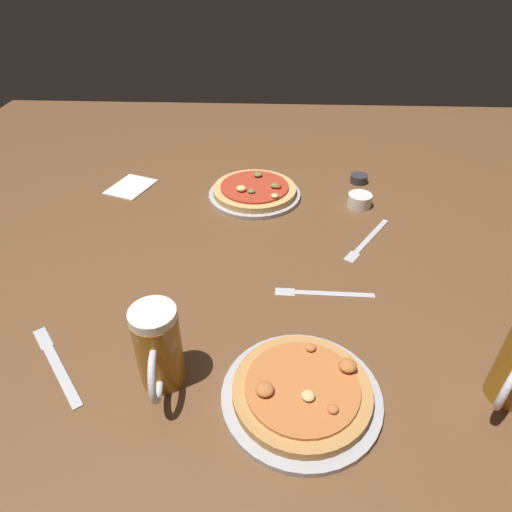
{
  "coord_description": "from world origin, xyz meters",
  "views": [
    {
      "loc": [
        0.04,
        -0.85,
        0.65
      ],
      "look_at": [
        0.0,
        0.0,
        0.02
      ],
      "focal_mm": 31.07,
      "sensor_mm": 36.0,
      "label": 1
    }
  ],
  "objects_px": {
    "napkin_folded": "(131,186)",
    "fork_spare": "(367,240)",
    "pizza_plate_far": "(255,192)",
    "beer_mug_dark": "(158,349)",
    "ramekin_sauce": "(360,200)",
    "ramekin_butter": "(359,179)",
    "fork_left": "(322,293)",
    "knife_right": "(56,364)",
    "pizza_plate_near": "(302,392)"
  },
  "relations": [
    {
      "from": "pizza_plate_far",
      "to": "napkin_folded",
      "type": "relative_size",
      "value": 1.93
    },
    {
      "from": "pizza_plate_far",
      "to": "napkin_folded",
      "type": "xyz_separation_m",
      "value": [
        -0.39,
        0.04,
        -0.01
      ]
    },
    {
      "from": "ramekin_sauce",
      "to": "fork_left",
      "type": "bearing_deg",
      "value": -109.11
    },
    {
      "from": "pizza_plate_near",
      "to": "beer_mug_dark",
      "type": "distance_m",
      "value": 0.25
    },
    {
      "from": "pizza_plate_near",
      "to": "pizza_plate_far",
      "type": "relative_size",
      "value": 1.0
    },
    {
      "from": "pizza_plate_near",
      "to": "beer_mug_dark",
      "type": "relative_size",
      "value": 1.68
    },
    {
      "from": "napkin_folded",
      "to": "fork_spare",
      "type": "height_order",
      "value": "napkin_folded"
    },
    {
      "from": "ramekin_butter",
      "to": "fork_spare",
      "type": "distance_m",
      "value": 0.33
    },
    {
      "from": "ramekin_sauce",
      "to": "napkin_folded",
      "type": "relative_size",
      "value": 0.48
    },
    {
      "from": "pizza_plate_near",
      "to": "knife_right",
      "type": "relative_size",
      "value": 1.47
    },
    {
      "from": "pizza_plate_far",
      "to": "napkin_folded",
      "type": "bearing_deg",
      "value": 174.12
    },
    {
      "from": "ramekin_sauce",
      "to": "knife_right",
      "type": "relative_size",
      "value": 0.37
    },
    {
      "from": "fork_spare",
      "to": "ramekin_sauce",
      "type": "bearing_deg",
      "value": 88.6
    },
    {
      "from": "knife_right",
      "to": "napkin_folded",
      "type": "bearing_deg",
      "value": 94.29
    },
    {
      "from": "fork_left",
      "to": "knife_right",
      "type": "xyz_separation_m",
      "value": [
        -0.51,
        -0.22,
        0.0
      ]
    },
    {
      "from": "napkin_folded",
      "to": "fork_spare",
      "type": "distance_m",
      "value": 0.74
    },
    {
      "from": "ramekin_butter",
      "to": "knife_right",
      "type": "height_order",
      "value": "ramekin_butter"
    },
    {
      "from": "pizza_plate_far",
      "to": "fork_spare",
      "type": "relative_size",
      "value": 1.36
    },
    {
      "from": "knife_right",
      "to": "fork_spare",
      "type": "distance_m",
      "value": 0.77
    },
    {
      "from": "pizza_plate_near",
      "to": "napkin_folded",
      "type": "xyz_separation_m",
      "value": [
        -0.5,
        0.75,
        -0.01
      ]
    },
    {
      "from": "beer_mug_dark",
      "to": "fork_spare",
      "type": "height_order",
      "value": "beer_mug_dark"
    },
    {
      "from": "pizza_plate_near",
      "to": "knife_right",
      "type": "bearing_deg",
      "value": 173.45
    },
    {
      "from": "fork_spare",
      "to": "knife_right",
      "type": "bearing_deg",
      "value": -145.85
    },
    {
      "from": "fork_left",
      "to": "fork_spare",
      "type": "bearing_deg",
      "value": 58.04
    },
    {
      "from": "pizza_plate_far",
      "to": "fork_left",
      "type": "xyz_separation_m",
      "value": [
        0.17,
        -0.43,
        -0.01
      ]
    },
    {
      "from": "pizza_plate_far",
      "to": "ramekin_butter",
      "type": "distance_m",
      "value": 0.34
    },
    {
      "from": "pizza_plate_far",
      "to": "fork_spare",
      "type": "xyz_separation_m",
      "value": [
        0.3,
        -0.22,
        -0.01
      ]
    },
    {
      "from": "pizza_plate_far",
      "to": "beer_mug_dark",
      "type": "xyz_separation_m",
      "value": [
        -0.13,
        -0.68,
        0.06
      ]
    },
    {
      "from": "ramekin_sauce",
      "to": "ramekin_butter",
      "type": "relative_size",
      "value": 1.29
    },
    {
      "from": "ramekin_sauce",
      "to": "knife_right",
      "type": "distance_m",
      "value": 0.89
    },
    {
      "from": "ramekin_butter",
      "to": "beer_mug_dark",
      "type": "bearing_deg",
      "value": -120.08
    },
    {
      "from": "pizza_plate_far",
      "to": "fork_left",
      "type": "bearing_deg",
      "value": -68.7
    },
    {
      "from": "beer_mug_dark",
      "to": "ramekin_butter",
      "type": "height_order",
      "value": "beer_mug_dark"
    },
    {
      "from": "pizza_plate_near",
      "to": "napkin_folded",
      "type": "relative_size",
      "value": 1.94
    },
    {
      "from": "fork_left",
      "to": "napkin_folded",
      "type": "bearing_deg",
      "value": 139.61
    },
    {
      "from": "pizza_plate_near",
      "to": "knife_right",
      "type": "height_order",
      "value": "pizza_plate_near"
    },
    {
      "from": "pizza_plate_near",
      "to": "ramekin_butter",
      "type": "relative_size",
      "value": 5.17
    },
    {
      "from": "ramekin_sauce",
      "to": "napkin_folded",
      "type": "bearing_deg",
      "value": 173.38
    },
    {
      "from": "ramekin_sauce",
      "to": "beer_mug_dark",
      "type": "bearing_deg",
      "value": -124.35
    },
    {
      "from": "pizza_plate_near",
      "to": "ramekin_sauce",
      "type": "bearing_deg",
      "value": 73.96
    },
    {
      "from": "pizza_plate_far",
      "to": "ramekin_sauce",
      "type": "relative_size",
      "value": 4.0
    },
    {
      "from": "pizza_plate_far",
      "to": "ramekin_sauce",
      "type": "distance_m",
      "value": 0.31
    },
    {
      "from": "pizza_plate_far",
      "to": "knife_right",
      "type": "height_order",
      "value": "pizza_plate_far"
    },
    {
      "from": "knife_right",
      "to": "ramekin_butter",
      "type": "bearing_deg",
      "value": 49.07
    },
    {
      "from": "ramekin_sauce",
      "to": "fork_spare",
      "type": "xyz_separation_m",
      "value": [
        -0.0,
        -0.18,
        -0.02
      ]
    },
    {
      "from": "beer_mug_dark",
      "to": "ramekin_sauce",
      "type": "height_order",
      "value": "beer_mug_dark"
    },
    {
      "from": "beer_mug_dark",
      "to": "ramekin_butter",
      "type": "xyz_separation_m",
      "value": [
        0.46,
        0.79,
        -0.07
      ]
    },
    {
      "from": "knife_right",
      "to": "pizza_plate_near",
      "type": "bearing_deg",
      "value": -6.55
    },
    {
      "from": "ramekin_sauce",
      "to": "ramekin_butter",
      "type": "distance_m",
      "value": 0.15
    },
    {
      "from": "fork_left",
      "to": "beer_mug_dark",
      "type": "bearing_deg",
      "value": -140.84
    }
  ]
}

